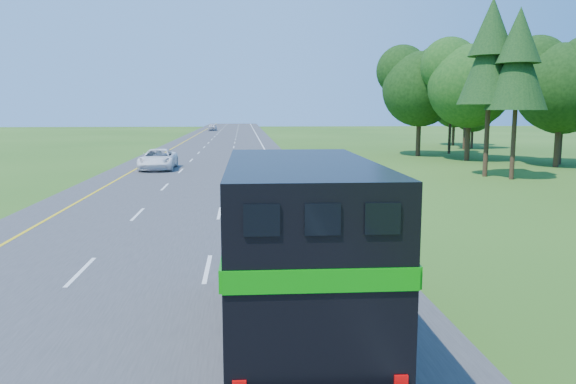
% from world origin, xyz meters
% --- Properties ---
extents(road, '(15.00, 260.00, 0.04)m').
position_xyz_m(road, '(0.00, 50.00, 0.02)').
color(road, '#38383A').
rests_on(road, ground).
extents(lane_markings, '(11.15, 260.00, 0.01)m').
position_xyz_m(lane_markings, '(0.00, 50.00, 0.04)').
color(lane_markings, yellow).
rests_on(lane_markings, road).
extents(horse_truck, '(2.78, 8.50, 3.75)m').
position_xyz_m(horse_truck, '(3.98, 5.56, 2.04)').
color(horse_truck, black).
rests_on(horse_truck, road).
extents(white_suv, '(2.69, 5.72, 1.58)m').
position_xyz_m(white_suv, '(-3.71, 39.34, 0.83)').
color(white_suv, white).
rests_on(white_suv, road).
extents(far_car, '(1.85, 4.48, 1.52)m').
position_xyz_m(far_car, '(-3.64, 119.62, 0.80)').
color(far_car, '#B8B8BF').
rests_on(far_car, road).
extents(delineator, '(0.10, 0.06, 1.21)m').
position_xyz_m(delineator, '(9.89, 19.47, 0.65)').
color(delineator, orange).
rests_on(delineator, ground).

